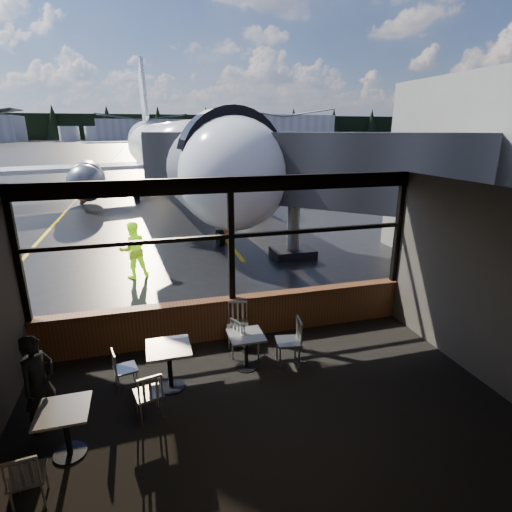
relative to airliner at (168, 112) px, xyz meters
name	(u,v)px	position (x,y,z in m)	size (l,w,h in m)	color
ground_plane	(146,146)	(-0.20, 100.73, -5.45)	(520.00, 520.00, 0.00)	black
carpet_floor	(275,428)	(-0.20, -22.27, -5.44)	(8.00, 6.00, 0.01)	black
ceiling	(279,202)	(-0.20, -22.27, -1.95)	(8.00, 6.00, 0.04)	#38332D
wall_right	(506,296)	(3.80, -22.27, -3.70)	(0.04, 6.00, 3.50)	#48423A
window_sill	(233,318)	(-0.20, -19.27, -5.00)	(8.00, 0.28, 0.90)	brown
window_header	(230,185)	(-0.20, -19.27, -2.10)	(8.00, 0.18, 0.30)	black
mullion_left	(17,257)	(-4.15, -19.27, -3.25)	(0.12, 0.12, 2.60)	black
mullion_centre	(231,241)	(-0.20, -19.27, -3.25)	(0.12, 0.12, 2.60)	black
mullion_right	(398,229)	(3.75, -19.27, -3.25)	(0.12, 0.12, 2.60)	black
window_transom	(231,236)	(-0.20, -19.27, -3.15)	(8.00, 0.10, 0.08)	black
airliner	(168,112)	(0.00, 0.00, 0.00)	(29.73, 35.68, 10.90)	white
jet_bridge	(297,189)	(3.40, -13.77, -3.07)	(8.93, 10.92, 4.76)	#2E2E31
cafe_table_near	(246,351)	(-0.22, -20.54, -5.09)	(0.65, 0.65, 0.71)	#99958D
cafe_table_mid	(170,367)	(-1.66, -20.79, -5.04)	(0.74, 0.74, 0.82)	gray
cafe_table_left	(67,432)	(-3.15, -21.96, -5.07)	(0.68, 0.68, 0.75)	#A5A098
chair_near_e	(288,342)	(0.59, -20.63, -4.97)	(0.52, 0.52, 0.96)	#AAA599
chair_near_w	(245,339)	(-0.17, -20.29, -4.98)	(0.51, 0.51, 0.94)	#BBB6A8
chair_near_n	(238,325)	(-0.18, -19.67, -4.98)	(0.51, 0.51, 0.94)	#B1ADA0
chair_mid_s	(148,394)	(-2.04, -21.47, -5.02)	(0.47, 0.47, 0.86)	beige
chair_mid_w	(125,369)	(-2.41, -20.61, -5.05)	(0.43, 0.43, 0.79)	#B7B2A5
chair_left_s	(27,476)	(-3.47, -22.68, -5.03)	(0.46, 0.46, 0.84)	#B0AB9F
passenger	(39,384)	(-3.58, -21.30, -4.66)	(0.57, 0.38, 1.57)	black
ground_crew	(133,250)	(-2.32, -14.76, -4.58)	(0.85, 0.66, 1.75)	#BFF219
cone_nose	(226,233)	(1.32, -11.05, -5.21)	(0.35, 0.35, 0.49)	#E14E07
cone_wing	(83,198)	(-5.66, 0.30, -5.17)	(0.41, 0.41, 0.56)	#F35F07
hangar_mid	(143,129)	(-0.20, 165.73, -0.45)	(38.00, 15.00, 10.00)	silver
hangar_right	(276,127)	(59.80, 158.73, 0.55)	(50.00, 20.00, 12.00)	silver
fuel_tank_a	(69,134)	(-30.20, 162.73, -2.45)	(8.00, 8.00, 6.00)	silver
fuel_tank_b	(95,134)	(-20.20, 162.73, -2.45)	(8.00, 8.00, 6.00)	silver
fuel_tank_c	(119,134)	(-10.20, 162.73, -2.45)	(8.00, 8.00, 6.00)	silver
treeline	(142,127)	(-0.20, 190.73, 0.55)	(360.00, 3.00, 12.00)	black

